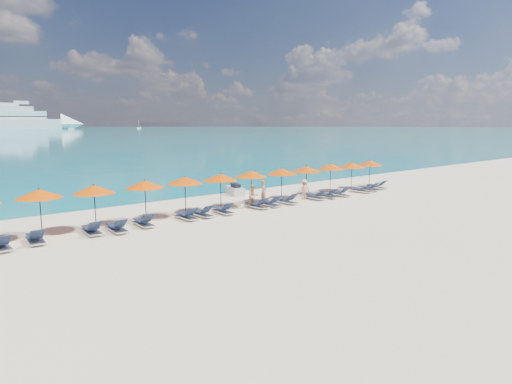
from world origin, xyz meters
TOP-DOWN VIEW (x-y plane):
  - ground at (0.00, 0.00)m, footprint 1400.00×1400.00m
  - cruise_ship at (83.94, 539.49)m, footprint 150.84×57.30m
  - sailboat_near at (123.01, 462.28)m, footprint 5.92×1.97m
  - sailboat_far at (214.35, 494.86)m, footprint 5.50×1.83m
  - jetski at (2.92, 9.05)m, footprint 1.43×2.38m
  - beachgoer_a at (2.13, 4.80)m, footprint 0.67×0.60m
  - beachgoer_b at (0.58, 4.00)m, footprint 0.79×0.55m
  - beachgoer_c at (5.30, 4.19)m, footprint 1.00×0.65m
  - umbrella_1 at (-11.32, 4.99)m, footprint 2.10×2.10m
  - umbrella_2 at (-8.91, 4.74)m, footprint 2.10×2.10m
  - umbrella_3 at (-6.18, 4.83)m, footprint 2.10×2.10m
  - umbrella_4 at (-3.70, 4.91)m, footprint 2.10×2.10m
  - umbrella_5 at (-1.30, 4.80)m, footprint 2.10×2.10m
  - umbrella_6 at (1.24, 4.99)m, footprint 2.10×2.10m
  - umbrella_7 at (3.78, 4.84)m, footprint 2.10×2.10m
  - umbrella_8 at (6.22, 4.87)m, footprint 2.10×2.10m
  - umbrella_9 at (8.94, 4.95)m, footprint 2.10×2.10m
  - umbrella_10 at (11.23, 4.75)m, footprint 2.10×2.10m
  - umbrella_11 at (13.80, 4.90)m, footprint 2.10×2.10m
  - lounger_1 at (-13.24, 3.64)m, footprint 0.69×1.72m
  - lounger_2 at (-11.87, 3.84)m, footprint 0.73×1.74m
  - lounger_3 at (-9.42, 3.84)m, footprint 0.72×1.73m
  - lounger_4 at (-8.33, 3.49)m, footprint 0.71×1.73m
  - lounger_5 at (-6.83, 3.78)m, footprint 0.72×1.73m
  - lounger_6 at (-4.32, 3.77)m, footprint 0.62×1.70m
  - lounger_7 at (-3.28, 3.82)m, footprint 0.68×1.72m
  - lounger_8 at (-1.88, 3.75)m, footprint 0.73×1.74m
  - lounger_9 at (0.67, 3.72)m, footprint 0.76×1.75m
  - lounger_10 at (1.73, 3.70)m, footprint 0.65×1.71m
  - lounger_11 at (3.20, 3.71)m, footprint 0.64×1.71m
  - lounger_12 at (5.80, 3.62)m, footprint 0.64×1.71m
  - lounger_13 at (6.91, 3.47)m, footprint 0.70×1.73m
  - lounger_14 at (8.26, 3.45)m, footprint 0.72×1.73m
  - lounger_15 at (10.81, 3.50)m, footprint 0.74×1.74m
  - lounger_16 at (11.91, 3.57)m, footprint 0.73×1.74m
  - lounger_17 at (13.39, 3.84)m, footprint 0.71×1.73m

SIDE VIEW (x-z plane):
  - ground at x=0.00m, z-range 0.00..0.00m
  - lounger_1 at x=-13.24m, z-range -0.09..0.56m
  - lounger_2 at x=-11.87m, z-range -0.09..0.56m
  - lounger_3 at x=-9.42m, z-range -0.09..0.56m
  - lounger_4 at x=-8.33m, z-range -0.09..0.56m
  - lounger_5 at x=-6.83m, z-range -0.09..0.56m
  - lounger_6 at x=-4.32m, z-range -0.09..0.56m
  - lounger_7 at x=-3.28m, z-range -0.09..0.56m
  - lounger_8 at x=-1.88m, z-range -0.09..0.56m
  - lounger_9 at x=0.67m, z-range -0.09..0.56m
  - lounger_10 at x=1.73m, z-range -0.09..0.56m
  - lounger_11 at x=3.20m, z-range -0.09..0.56m
  - lounger_12 at x=5.80m, z-range -0.09..0.56m
  - lounger_13 at x=6.91m, z-range -0.09..0.56m
  - lounger_14 at x=8.26m, z-range -0.09..0.56m
  - lounger_15 at x=10.81m, z-range -0.09..0.56m
  - lounger_16 at x=11.91m, z-range -0.09..0.56m
  - lounger_17 at x=13.39m, z-range -0.09..0.56m
  - jetski at x=2.92m, z-range -0.07..0.73m
  - beachgoer_c at x=5.30m, z-range 0.00..1.42m
  - beachgoer_b at x=0.58m, z-range 0.00..1.48m
  - beachgoer_a at x=2.13m, z-range 0.00..1.54m
  - sailboat_far at x=214.35m, z-range -4.00..6.07m
  - sailboat_near at x=123.01m, z-range -4.31..6.54m
  - umbrella_1 at x=-11.32m, z-range 0.88..3.16m
  - umbrella_2 at x=-8.91m, z-range 0.88..3.16m
  - umbrella_3 at x=-6.18m, z-range 0.88..3.16m
  - umbrella_4 at x=-3.70m, z-range 0.88..3.16m
  - umbrella_5 at x=-1.30m, z-range 0.88..3.16m
  - umbrella_6 at x=1.24m, z-range 0.88..3.16m
  - umbrella_7 at x=3.78m, z-range 0.88..3.16m
  - umbrella_8 at x=6.22m, z-range 0.88..3.16m
  - umbrella_9 at x=8.94m, z-range 0.88..3.16m
  - umbrella_10 at x=11.23m, z-range 0.88..3.16m
  - umbrella_11 at x=13.80m, z-range 0.88..3.16m
  - cruise_ship at x=83.94m, z-range -9.97..31.61m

